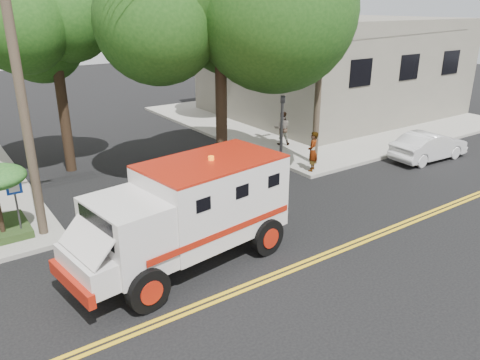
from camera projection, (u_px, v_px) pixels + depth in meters
ground at (302, 265)px, 13.34m from camera, size 100.00×100.00×0.00m
sidewalk_ne at (317, 115)px, 30.89m from camera, size 17.00×17.00×0.15m
building_right at (331, 65)px, 30.99m from camera, size 14.00×12.00×6.00m
utility_pole_left at (21, 97)px, 13.36m from camera, size 0.28×0.28×9.00m
utility_pole_right at (320, 66)px, 19.87m from camera, size 0.28×0.28×9.00m
tree_left at (63, 37)px, 18.92m from camera, size 4.48×4.20×7.70m
tree_right at (240, 20)px, 28.02m from camera, size 4.80×4.50×8.20m
traffic_signal at (282, 129)px, 18.88m from camera, size 0.15×0.18×3.60m
accessibility_sign at (16, 200)px, 14.28m from camera, size 0.45×0.10×2.02m
armored_truck at (189, 209)px, 12.94m from camera, size 6.63×3.26×2.91m
parked_sedan at (429, 146)px, 22.12m from camera, size 4.15×1.63×1.35m
pedestrian_a at (313, 151)px, 20.14m from camera, size 0.76×0.71×1.74m
pedestrian_b at (282, 128)px, 23.93m from camera, size 1.06×1.01×1.72m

